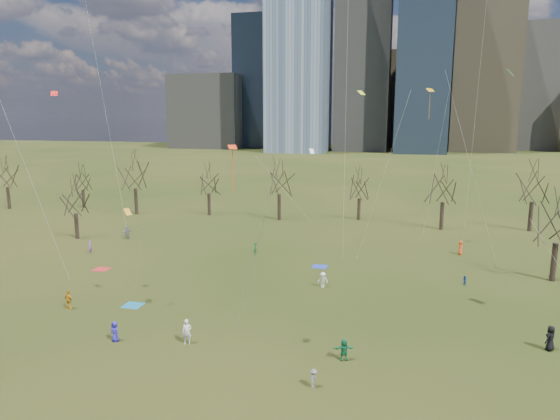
% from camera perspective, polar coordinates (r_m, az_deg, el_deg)
% --- Properties ---
extents(ground, '(500.00, 500.00, 0.00)m').
position_cam_1_polar(ground, '(38.95, -4.33, -13.42)').
color(ground, black).
rests_on(ground, ground).
extents(downtown_skyline, '(212.50, 78.00, 118.00)m').
position_cam_1_polar(downtown_skyline, '(245.86, 10.98, 15.89)').
color(downtown_skyline, slate).
rests_on(downtown_skyline, ground).
extents(bare_tree_row, '(113.04, 29.80, 9.50)m').
position_cam_1_polar(bare_tree_row, '(72.53, 4.70, 2.90)').
color(bare_tree_row, black).
rests_on(bare_tree_row, ground).
extents(blanket_teal, '(1.60, 1.50, 0.03)m').
position_cam_1_polar(blanket_teal, '(45.03, -16.46, -10.41)').
color(blanket_teal, '#1A709D').
rests_on(blanket_teal, ground).
extents(blanket_navy, '(1.60, 1.50, 0.03)m').
position_cam_1_polar(blanket_navy, '(53.94, 4.57, -6.46)').
color(blanket_navy, '#253BAC').
rests_on(blanket_navy, ground).
extents(blanket_crimson, '(1.60, 1.50, 0.03)m').
position_cam_1_polar(blanket_crimson, '(56.12, -19.74, -6.39)').
color(blanket_crimson, red).
rests_on(blanket_crimson, ground).
extents(person_0, '(0.85, 0.70, 1.50)m').
position_cam_1_polar(person_0, '(38.51, -18.36, -13.03)').
color(person_0, '#2E29B1').
rests_on(person_0, ground).
extents(person_1, '(0.76, 0.63, 1.79)m').
position_cam_1_polar(person_1, '(36.84, -10.59, -13.52)').
color(person_1, silver).
rests_on(person_1, ground).
extents(person_3, '(0.46, 0.77, 1.18)m').
position_cam_1_polar(person_3, '(31.25, 3.87, -18.65)').
color(person_3, slate).
rests_on(person_3, ground).
extents(person_4, '(1.02, 0.63, 1.62)m').
position_cam_1_polar(person_4, '(45.83, -23.01, -9.41)').
color(person_4, orange).
rests_on(person_4, ground).
extents(person_5, '(1.46, 0.87, 1.50)m').
position_cam_1_polar(person_5, '(34.36, 7.33, -15.54)').
color(person_5, '#1B7B49').
rests_on(person_5, ground).
extents(person_6, '(1.01, 1.01, 1.77)m').
position_cam_1_polar(person_6, '(39.91, 28.52, -12.75)').
color(person_6, black).
rests_on(person_6, ground).
extents(person_7, '(0.48, 0.62, 1.53)m').
position_cam_1_polar(person_7, '(62.78, -20.90, -3.97)').
color(person_7, '#9451A3').
rests_on(person_7, ground).
extents(person_8, '(0.58, 0.60, 0.98)m').
position_cam_1_polar(person_8, '(50.99, 20.34, -7.58)').
color(person_8, '#285BAE').
rests_on(person_8, ground).
extents(person_9, '(1.00, 0.62, 1.48)m').
position_cam_1_polar(person_9, '(47.49, 4.92, -7.95)').
color(person_9, silver).
rests_on(person_9, ground).
extents(person_11, '(1.34, 1.59, 1.72)m').
position_cam_1_polar(person_11, '(68.54, -17.06, -2.46)').
color(person_11, slate).
rests_on(person_11, ground).
extents(person_12, '(0.56, 0.83, 1.65)m').
position_cam_1_polar(person_12, '(61.81, 19.92, -4.08)').
color(person_12, '#EE541A').
rests_on(person_12, ground).
extents(person_13, '(0.57, 0.61, 1.41)m').
position_cam_1_polar(person_13, '(58.16, -2.83, -4.46)').
color(person_13, '#176B2F').
rests_on(person_13, ground).
extents(kites_airborne, '(49.19, 45.88, 36.60)m').
position_cam_1_polar(kites_airborne, '(48.48, 8.04, 8.98)').
color(kites_airborne, '#F73E14').
rests_on(kites_airborne, ground).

